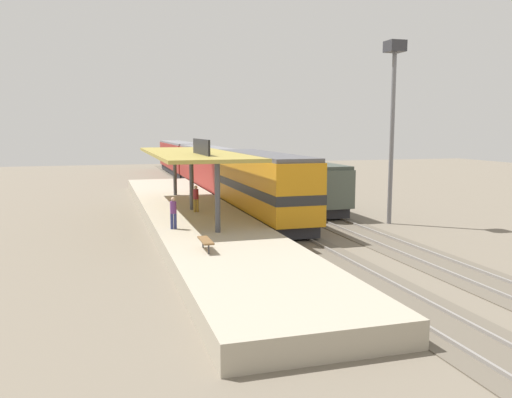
# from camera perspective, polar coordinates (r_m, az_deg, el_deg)

# --- Properties ---
(ground_plane) EXTENTS (120.00, 120.00, 0.00)m
(ground_plane) POSITION_cam_1_polar(r_m,az_deg,el_deg) (36.83, 3.26, -2.08)
(ground_plane) COLOR #706656
(track_near) EXTENTS (3.20, 110.00, 0.16)m
(track_near) POSITION_cam_1_polar(r_m,az_deg,el_deg) (36.21, 0.28, -2.19)
(track_near) COLOR #5F5649
(track_near) RESTS_ON ground
(track_far) EXTENTS (3.20, 110.00, 0.16)m
(track_far) POSITION_cam_1_polar(r_m,az_deg,el_deg) (37.77, 6.98, -1.84)
(track_far) COLOR #5F5649
(track_far) RESTS_ON ground
(platform) EXTENTS (6.00, 44.00, 0.90)m
(platform) POSITION_cam_1_polar(r_m,az_deg,el_deg) (35.11, -6.93, -1.86)
(platform) COLOR #A89E89
(platform) RESTS_ON ground
(station_canopy) EXTENTS (5.20, 18.00, 4.70)m
(station_canopy) POSITION_cam_1_polar(r_m,az_deg,el_deg) (34.59, -7.01, 4.80)
(station_canopy) COLOR #47474C
(station_canopy) RESTS_ON platform
(platform_bench) EXTENTS (0.44, 1.70, 0.50)m
(platform_bench) POSITION_cam_1_polar(r_m,az_deg,el_deg) (23.17, -5.47, -4.52)
(platform_bench) COLOR #333338
(platform_bench) RESTS_ON platform
(locomotive) EXTENTS (2.93, 14.43, 4.44)m
(locomotive) POSITION_cam_1_polar(r_m,az_deg,el_deg) (35.07, 0.68, 1.42)
(locomotive) COLOR #28282D
(locomotive) RESTS_ON track_near
(passenger_carriage_front) EXTENTS (2.90, 20.00, 4.24)m
(passenger_carriage_front) POSITION_cam_1_polar(r_m,az_deg,el_deg) (52.48, -5.12, 3.35)
(passenger_carriage_front) COLOR #28282D
(passenger_carriage_front) RESTS_ON track_near
(passenger_carriage_rear) EXTENTS (2.90, 20.00, 4.24)m
(passenger_carriage_rear) POSITION_cam_1_polar(r_m,az_deg,el_deg) (72.95, -8.35, 4.49)
(passenger_carriage_rear) COLOR #28282D
(passenger_carriage_rear) RESTS_ON track_near
(freight_car) EXTENTS (2.80, 12.00, 3.54)m
(freight_car) POSITION_cam_1_polar(r_m,az_deg,el_deg) (40.69, 5.09, 1.63)
(freight_car) COLOR #28282D
(freight_car) RESTS_ON track_far
(light_mast) EXTENTS (1.10, 1.10, 11.70)m
(light_mast) POSITION_cam_1_polar(r_m,az_deg,el_deg) (35.31, 14.64, 10.95)
(light_mast) COLOR slate
(light_mast) RESTS_ON ground
(person_waiting) EXTENTS (0.34, 0.34, 1.71)m
(person_waiting) POSITION_cam_1_polar(r_m,az_deg,el_deg) (28.29, -8.94, -1.31)
(person_waiting) COLOR navy
(person_waiting) RESTS_ON platform
(person_walking) EXTENTS (0.34, 0.34, 1.71)m
(person_walking) POSITION_cam_1_polar(r_m,az_deg,el_deg) (33.80, -6.52, 0.18)
(person_walking) COLOR olive
(person_walking) RESTS_ON platform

